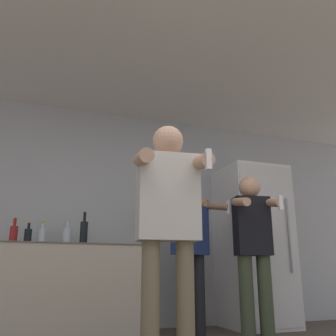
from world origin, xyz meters
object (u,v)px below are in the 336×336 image
refrigerator (254,245)px  bottle_red_label (42,235)px  bottle_tall_gin (28,235)px  person_man_side (253,243)px  bottle_short_whiskey (67,236)px  bottle_amber_bourbon (14,233)px  person_woman_foreground (168,214)px  person_spectator_back (191,245)px  bottle_dark_rum (84,232)px

refrigerator → bottle_red_label: refrigerator is taller
bottle_tall_gin → person_man_side: 2.28m
refrigerator → bottle_short_whiskey: bearing=178.1°
bottle_tall_gin → bottle_amber_bourbon: bearing=180.0°
person_woman_foreground → person_spectator_back: bearing=61.1°
bottle_red_label → bottle_amber_bourbon: bottle_amber_bourbon is taller
bottle_short_whiskey → person_spectator_back: bearing=-16.0°
bottle_amber_bourbon → bottle_short_whiskey: 0.52m
bottle_red_label → bottle_dark_rum: bearing=0.0°
person_spectator_back → bottle_red_label: bearing=166.5°
person_man_side → person_woman_foreground: bearing=-145.4°
refrigerator → person_man_side: (-0.46, -0.73, -0.05)m
bottle_dark_rum → bottle_amber_bourbon: bearing=180.0°
bottle_dark_rum → person_woman_foreground: person_woman_foreground is taller
refrigerator → bottle_tall_gin: bearing=178.4°
bottle_dark_rum → bottle_red_label: 0.42m
person_man_side → person_spectator_back: 0.66m
person_woman_foreground → person_spectator_back: person_woman_foreground is taller
refrigerator → bottle_short_whiskey: size_ratio=7.76×
bottle_red_label → bottle_tall_gin: 0.13m
refrigerator → person_woman_foreground: size_ratio=1.13×
refrigerator → person_man_side: size_ratio=1.19×
bottle_red_label → bottle_short_whiskey: 0.25m
refrigerator → bottle_amber_bourbon: (-2.73, 0.07, 0.05)m
bottle_amber_bourbon → bottle_tall_gin: bottle_amber_bourbon is taller
refrigerator → person_spectator_back: refrigerator is taller
bottle_tall_gin → person_man_side: size_ratio=0.14×
refrigerator → bottle_dark_rum: size_ratio=5.36×
bottle_dark_rum → person_man_side: person_man_side is taller
bottle_dark_rum → person_spectator_back: (1.08, -0.36, -0.14)m
person_man_side → bottle_red_label: bearing=158.0°
refrigerator → bottle_short_whiskey: refrigerator is taller
bottle_dark_rum → bottle_amber_bourbon: 0.69m
refrigerator → bottle_tall_gin: refrigerator is taller
person_spectator_back → person_woman_foreground: bearing=-118.9°
bottle_amber_bourbon → bottle_short_whiskey: (0.52, 0.00, -0.01)m
bottle_red_label → bottle_tall_gin: size_ratio=1.04×
bottle_dark_rum → refrigerator: bearing=-2.1°
refrigerator → person_woman_foreground: refrigerator is taller
bottle_amber_bourbon → bottle_short_whiskey: bearing=0.0°
bottle_amber_bourbon → refrigerator: bearing=-1.5°
bottle_red_label → person_man_side: bearing=-22.0°
refrigerator → bottle_red_label: 2.46m
bottle_short_whiskey → person_woman_foreground: bearing=-70.9°
bottle_tall_gin → person_man_side: person_man_side is taller
bottle_red_label → bottle_amber_bourbon: 0.27m
bottle_red_label → bottle_amber_bourbon: size_ratio=0.93×
person_man_side → bottle_short_whiskey: bearing=155.2°
refrigerator → person_man_side: 0.87m
bottle_tall_gin → person_woman_foreground: 1.88m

